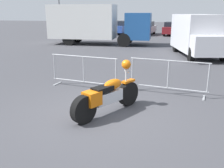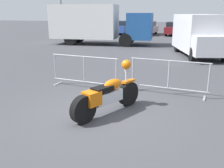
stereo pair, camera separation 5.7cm
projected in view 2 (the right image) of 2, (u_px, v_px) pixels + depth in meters
name	position (u px, v px, depth m)	size (l,w,h in m)	color
ground_plane	(100.00, 114.00, 6.24)	(120.00, 120.00, 0.00)	#424247
motorcycle	(108.00, 95.00, 6.14)	(1.22, 2.06, 1.27)	black
crowd_barrier_near	(84.00, 71.00, 8.24)	(2.37, 0.73, 1.07)	#9EA0A5
crowd_barrier_far	(169.00, 77.00, 7.55)	(2.37, 0.73, 1.07)	#9EA0A5
box_truck	(96.00, 23.00, 19.12)	(7.82, 2.70, 2.98)	silver
delivery_van	(199.00, 34.00, 14.21)	(3.13, 5.33, 2.31)	silver
parked_car_tan	(75.00, 27.00, 30.21)	(2.12, 4.44, 1.46)	tan
parked_car_black	(98.00, 27.00, 29.68)	(2.12, 4.44, 1.46)	black
parked_car_blue	(122.00, 27.00, 28.62)	(2.15, 4.51, 1.48)	#284799
parked_car_silver	(147.00, 28.00, 27.67)	(2.08, 4.37, 1.44)	#B7BABF
parked_car_maroon	(175.00, 28.00, 26.97)	(2.06, 4.32, 1.42)	maroon
planter_island	(212.00, 39.00, 20.23)	(3.46, 3.46, 1.04)	#ADA89E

